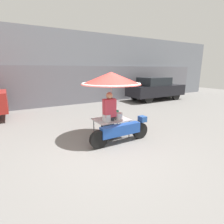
% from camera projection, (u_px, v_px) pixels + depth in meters
% --- Properties ---
extents(ground_plane, '(36.00, 36.00, 0.00)m').
position_uv_depth(ground_plane, '(111.00, 149.00, 4.96)').
color(ground_plane, slate).
extents(shopfront_building, '(28.00, 2.06, 4.44)m').
position_uv_depth(shopfront_building, '(49.00, 69.00, 10.93)').
color(shopfront_building, gray).
rests_on(shopfront_building, ground).
extents(vendor_motorcycle_cart, '(2.01, 1.87, 2.12)m').
position_uv_depth(vendor_motorcycle_cart, '(112.00, 87.00, 5.39)').
color(vendor_motorcycle_cart, black).
rests_on(vendor_motorcycle_cart, ground).
extents(vendor_person, '(0.38, 0.22, 1.52)m').
position_uv_depth(vendor_person, '(109.00, 114.00, 5.45)').
color(vendor_person, '#2D2D33').
rests_on(vendor_person, ground).
extents(parked_car, '(4.22, 1.73, 1.63)m').
position_uv_depth(parked_car, '(155.00, 88.00, 12.56)').
color(parked_car, black).
rests_on(parked_car, ground).
extents(potted_plant, '(0.73, 0.73, 0.89)m').
position_uv_depth(potted_plant, '(172.00, 90.00, 14.27)').
color(potted_plant, gray).
rests_on(potted_plant, ground).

